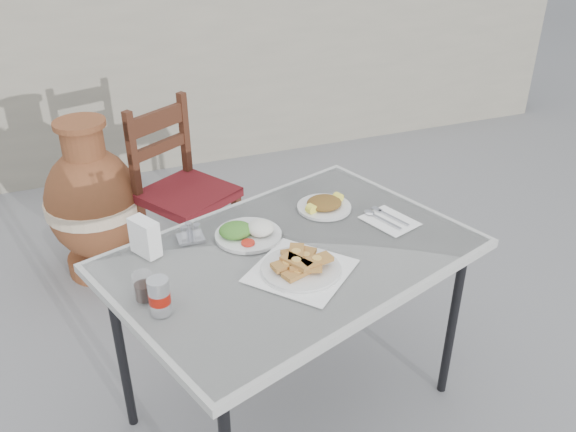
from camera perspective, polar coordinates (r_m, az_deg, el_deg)
name	(u,v)px	position (r m, az deg, el deg)	size (l,w,h in m)	color
ground	(314,403)	(2.53, 2.44, -17.05)	(80.00, 80.00, 0.00)	slate
cafe_table	(293,263)	(2.08, 0.44, -4.44)	(1.39, 1.16, 0.73)	black
pide_plate	(301,264)	(1.94, 1.22, -4.53)	(0.41, 0.41, 0.06)	white
salad_rice_plate	(247,232)	(2.12, -3.82, -1.47)	(0.23, 0.23, 0.06)	silver
salad_chopped_plate	(324,205)	(2.30, 3.41, 1.08)	(0.21, 0.21, 0.04)	silver
soda_can	(159,296)	(1.79, -11.94, -7.35)	(0.06, 0.06, 0.11)	silver
cola_glass	(144,288)	(1.86, -13.35, -6.57)	(0.06, 0.06, 0.09)	white
napkin_holder	(145,237)	(2.06, -13.24, -1.93)	(0.10, 0.12, 0.13)	white
condiment_caddy	(190,234)	(2.12, -9.13, -1.71)	(0.09, 0.08, 0.07)	silver
cutlery_napkin	(386,219)	(2.25, 9.17, -0.28)	(0.20, 0.22, 0.01)	white
chair	(182,190)	(3.07, -9.91, 2.42)	(0.54, 0.54, 0.89)	#33180E
terracotta_urn	(94,204)	(3.20, -17.72, 1.04)	(0.47, 0.47, 0.83)	brown
back_wall	(172,79)	(4.32, -10.81, 12.52)	(6.00, 0.25, 1.20)	gray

